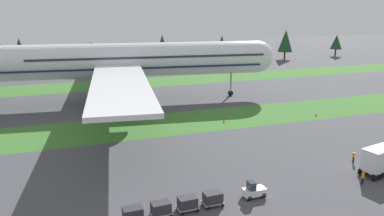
{
  "coord_description": "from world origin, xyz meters",
  "views": [
    {
      "loc": [
        -23.63,
        -24.66,
        20.83
      ],
      "look_at": [
        -3.53,
        34.16,
        4.0
      ],
      "focal_mm": 35.46,
      "sensor_mm": 36.0,
      "label": 1
    }
  ],
  "objects_px": {
    "baggage_tug": "(254,191)",
    "cargo_dolly_second": "(187,203)",
    "catering_truck": "(384,159)",
    "cargo_dolly_lead": "(213,198)",
    "ground_crew_loader": "(354,156)",
    "taxiway_marker_1": "(224,121)",
    "ground_crew_marshaller": "(363,177)",
    "taxiway_marker_0": "(316,114)",
    "cargo_dolly_fourth": "(133,213)",
    "cargo_dolly_third": "(161,208)",
    "airliner": "(124,60)"
  },
  "relations": [
    {
      "from": "baggage_tug",
      "to": "cargo_dolly_second",
      "type": "height_order",
      "value": "baggage_tug"
    },
    {
      "from": "cargo_dolly_second",
      "to": "catering_truck",
      "type": "relative_size",
      "value": 0.31
    },
    {
      "from": "cargo_dolly_lead",
      "to": "ground_crew_loader",
      "type": "xyz_separation_m",
      "value": [
        22.63,
        4.57,
        0.03
      ]
    },
    {
      "from": "catering_truck",
      "to": "taxiway_marker_1",
      "type": "relative_size",
      "value": 11.69
    },
    {
      "from": "cargo_dolly_lead",
      "to": "ground_crew_marshaller",
      "type": "relative_size",
      "value": 1.3
    },
    {
      "from": "ground_crew_loader",
      "to": "taxiway_marker_0",
      "type": "height_order",
      "value": "ground_crew_loader"
    },
    {
      "from": "catering_truck",
      "to": "ground_crew_marshaller",
      "type": "height_order",
      "value": "catering_truck"
    },
    {
      "from": "cargo_dolly_fourth",
      "to": "ground_crew_loader",
      "type": "bearing_deg",
      "value": 96.46
    },
    {
      "from": "cargo_dolly_third",
      "to": "cargo_dolly_fourth",
      "type": "relative_size",
      "value": 1.0
    },
    {
      "from": "taxiway_marker_0",
      "to": "baggage_tug",
      "type": "bearing_deg",
      "value": -136.9
    },
    {
      "from": "airliner",
      "to": "catering_truck",
      "type": "height_order",
      "value": "airliner"
    },
    {
      "from": "airliner",
      "to": "cargo_dolly_second",
      "type": "height_order",
      "value": "airliner"
    },
    {
      "from": "baggage_tug",
      "to": "taxiway_marker_1",
      "type": "relative_size",
      "value": 4.26
    },
    {
      "from": "airliner",
      "to": "catering_truck",
      "type": "xyz_separation_m",
      "value": [
        24.91,
        -49.1,
        -7.27
      ]
    },
    {
      "from": "cargo_dolly_second",
      "to": "cargo_dolly_fourth",
      "type": "height_order",
      "value": "same"
    },
    {
      "from": "cargo_dolly_second",
      "to": "cargo_dolly_third",
      "type": "distance_m",
      "value": 2.9
    },
    {
      "from": "cargo_dolly_fourth",
      "to": "ground_crew_marshaller",
      "type": "xyz_separation_m",
      "value": [
        27.66,
        -0.75,
        0.03
      ]
    },
    {
      "from": "catering_truck",
      "to": "ground_crew_marshaller",
      "type": "xyz_separation_m",
      "value": [
        -4.76,
        -1.76,
        -1.01
      ]
    },
    {
      "from": "cargo_dolly_third",
      "to": "taxiway_marker_0",
      "type": "bearing_deg",
      "value": 121.71
    },
    {
      "from": "airliner",
      "to": "cargo_dolly_fourth",
      "type": "bearing_deg",
      "value": -1.44
    },
    {
      "from": "baggage_tug",
      "to": "cargo_dolly_fourth",
      "type": "height_order",
      "value": "baggage_tug"
    },
    {
      "from": "cargo_dolly_third",
      "to": "ground_crew_loader",
      "type": "bearing_deg",
      "value": 97.11
    },
    {
      "from": "cargo_dolly_lead",
      "to": "taxiway_marker_0",
      "type": "bearing_deg",
      "value": 125.99
    },
    {
      "from": "cargo_dolly_second",
      "to": "ground_crew_marshaller",
      "type": "distance_m",
      "value": 21.89
    },
    {
      "from": "catering_truck",
      "to": "taxiway_marker_0",
      "type": "relative_size",
      "value": 12.06
    },
    {
      "from": "cargo_dolly_fourth",
      "to": "taxiway_marker_1",
      "type": "distance_m",
      "value": 35.29
    },
    {
      "from": "cargo_dolly_second",
      "to": "cargo_dolly_fourth",
      "type": "bearing_deg",
      "value": -90.0
    },
    {
      "from": "baggage_tug",
      "to": "ground_crew_marshaller",
      "type": "height_order",
      "value": "baggage_tug"
    },
    {
      "from": "cargo_dolly_lead",
      "to": "cargo_dolly_second",
      "type": "xyz_separation_m",
      "value": [
        -2.9,
        -0.13,
        0.0
      ]
    },
    {
      "from": "baggage_tug",
      "to": "cargo_dolly_second",
      "type": "bearing_deg",
      "value": -90.0
    },
    {
      "from": "cargo_dolly_fourth",
      "to": "ground_crew_marshaller",
      "type": "bearing_deg",
      "value": 85.93
    },
    {
      "from": "airliner",
      "to": "cargo_dolly_fourth",
      "type": "xyz_separation_m",
      "value": [
        -7.51,
        -50.11,
        -8.3
      ]
    },
    {
      "from": "airliner",
      "to": "cargo_dolly_second",
      "type": "distance_m",
      "value": 50.57
    },
    {
      "from": "cargo_dolly_fourth",
      "to": "baggage_tug",
      "type": "bearing_deg",
      "value": 90.0
    },
    {
      "from": "cargo_dolly_lead",
      "to": "taxiway_marker_0",
      "type": "relative_size",
      "value": 3.75
    },
    {
      "from": "cargo_dolly_fourth",
      "to": "ground_crew_marshaller",
      "type": "distance_m",
      "value": 27.67
    },
    {
      "from": "airliner",
      "to": "taxiway_marker_0",
      "type": "distance_m",
      "value": 42.05
    },
    {
      "from": "ground_crew_marshaller",
      "to": "taxiway_marker_1",
      "type": "height_order",
      "value": "ground_crew_marshaller"
    },
    {
      "from": "cargo_dolly_second",
      "to": "cargo_dolly_third",
      "type": "bearing_deg",
      "value": -90.0
    },
    {
      "from": "ground_crew_marshaller",
      "to": "ground_crew_loader",
      "type": "bearing_deg",
      "value": -136.81
    },
    {
      "from": "cargo_dolly_lead",
      "to": "airliner",
      "type": "bearing_deg",
      "value": 178.84
    },
    {
      "from": "taxiway_marker_1",
      "to": "baggage_tug",
      "type": "bearing_deg",
      "value": -106.82
    },
    {
      "from": "airliner",
      "to": "ground_crew_loader",
      "type": "relative_size",
      "value": 49.4
    },
    {
      "from": "cargo_dolly_fourth",
      "to": "taxiway_marker_1",
      "type": "bearing_deg",
      "value": 139.13
    },
    {
      "from": "baggage_tug",
      "to": "cargo_dolly_second",
      "type": "distance_m",
      "value": 7.93
    },
    {
      "from": "cargo_dolly_lead",
      "to": "cargo_dolly_fourth",
      "type": "bearing_deg",
      "value": -90.0
    },
    {
      "from": "baggage_tug",
      "to": "cargo_dolly_lead",
      "type": "height_order",
      "value": "baggage_tug"
    },
    {
      "from": "ground_crew_loader",
      "to": "taxiway_marker_0",
      "type": "distance_m",
      "value": 22.89
    },
    {
      "from": "ground_crew_loader",
      "to": "taxiway_marker_1",
      "type": "relative_size",
      "value": 2.79
    },
    {
      "from": "cargo_dolly_second",
      "to": "ground_crew_loader",
      "type": "distance_m",
      "value": 25.95
    }
  ]
}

